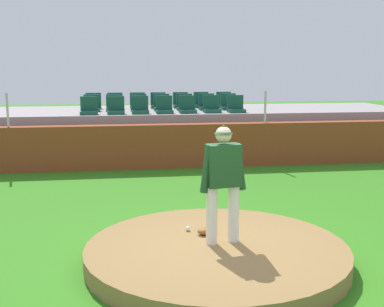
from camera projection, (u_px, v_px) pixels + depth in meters
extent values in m
plane|color=#317B19|center=(216.00, 262.00, 7.18)|extent=(60.00, 60.00, 0.00)
cylinder|color=olive|center=(216.00, 254.00, 7.16)|extent=(3.71, 3.71, 0.25)
cylinder|color=silver|center=(212.00, 216.00, 7.13)|extent=(0.16, 0.16, 0.83)
cylinder|color=silver|center=(234.00, 213.00, 7.23)|extent=(0.16, 0.16, 0.83)
cube|color=#1E4723|center=(223.00, 165.00, 7.06)|extent=(0.50, 0.32, 0.60)
cylinder|color=#1E4723|center=(207.00, 169.00, 6.99)|extent=(0.21, 0.14, 0.68)
cylinder|color=#1E4723|center=(239.00, 167.00, 7.14)|extent=(0.22, 0.14, 0.68)
sphere|color=beige|center=(224.00, 135.00, 6.98)|extent=(0.23, 0.23, 0.23)
cone|color=#1E4723|center=(224.00, 129.00, 6.97)|extent=(0.30, 0.30, 0.13)
sphere|color=white|center=(188.00, 228.00, 7.75)|extent=(0.07, 0.07, 0.07)
ellipsoid|color=brown|center=(207.00, 231.00, 7.58)|extent=(0.34, 0.26, 0.11)
cube|color=brown|center=(168.00, 146.00, 13.69)|extent=(17.20, 0.40, 1.18)
cylinder|color=silver|center=(7.00, 110.00, 12.92)|extent=(0.06, 0.06, 0.87)
cylinder|color=silver|center=(265.00, 107.00, 13.89)|extent=(0.06, 0.06, 0.87)
cube|color=gray|center=(161.00, 131.00, 15.92)|extent=(15.34, 3.51, 1.38)
cube|color=#164A3B|center=(89.00, 113.00, 14.19)|extent=(0.48, 0.44, 0.10)
cube|color=#164A3B|center=(89.00, 103.00, 14.32)|extent=(0.48, 0.08, 0.40)
cube|color=#164A3B|center=(116.00, 112.00, 14.30)|extent=(0.48, 0.44, 0.10)
cube|color=#164A3B|center=(116.00, 103.00, 14.43)|extent=(0.48, 0.08, 0.40)
cube|color=#164A3B|center=(140.00, 112.00, 14.42)|extent=(0.48, 0.44, 0.10)
cube|color=#164A3B|center=(140.00, 103.00, 14.55)|extent=(0.48, 0.08, 0.40)
cube|color=#164A3B|center=(165.00, 112.00, 14.52)|extent=(0.48, 0.44, 0.10)
cube|color=#164A3B|center=(164.00, 102.00, 14.65)|extent=(0.48, 0.08, 0.40)
cube|color=#164A3B|center=(188.00, 111.00, 14.63)|extent=(0.48, 0.44, 0.10)
cube|color=#164A3B|center=(187.00, 102.00, 14.76)|extent=(0.48, 0.08, 0.40)
cube|color=#164A3B|center=(212.00, 111.00, 14.74)|extent=(0.48, 0.44, 0.10)
cube|color=#164A3B|center=(211.00, 102.00, 14.88)|extent=(0.48, 0.08, 0.40)
cube|color=#164A3B|center=(236.00, 111.00, 14.80)|extent=(0.48, 0.44, 0.10)
cube|color=#164A3B|center=(235.00, 102.00, 14.93)|extent=(0.48, 0.08, 0.40)
cube|color=#164A3B|center=(92.00, 110.00, 15.12)|extent=(0.48, 0.44, 0.10)
cube|color=#164A3B|center=(92.00, 101.00, 15.25)|extent=(0.48, 0.08, 0.40)
cube|color=#164A3B|center=(114.00, 110.00, 15.17)|extent=(0.48, 0.44, 0.10)
cube|color=#164A3B|center=(114.00, 101.00, 15.30)|extent=(0.48, 0.08, 0.40)
cube|color=#164A3B|center=(139.00, 109.00, 15.31)|extent=(0.48, 0.44, 0.10)
cube|color=#164A3B|center=(138.00, 101.00, 15.44)|extent=(0.48, 0.08, 0.40)
cube|color=#164A3B|center=(162.00, 109.00, 15.42)|extent=(0.48, 0.44, 0.10)
cube|color=#164A3B|center=(161.00, 100.00, 15.55)|extent=(0.48, 0.08, 0.40)
cube|color=#164A3B|center=(185.00, 109.00, 15.47)|extent=(0.48, 0.44, 0.10)
cube|color=#164A3B|center=(184.00, 100.00, 15.61)|extent=(0.48, 0.08, 0.40)
cube|color=#164A3B|center=(207.00, 108.00, 15.58)|extent=(0.48, 0.44, 0.10)
cube|color=#164A3B|center=(206.00, 100.00, 15.71)|extent=(0.48, 0.08, 0.40)
cube|color=#164A3B|center=(229.00, 108.00, 15.70)|extent=(0.48, 0.44, 0.10)
cube|color=#164A3B|center=(228.00, 100.00, 15.83)|extent=(0.48, 0.08, 0.40)
cube|color=#164A3B|center=(93.00, 107.00, 15.98)|extent=(0.48, 0.44, 0.10)
cube|color=#164A3B|center=(93.00, 99.00, 16.11)|extent=(0.48, 0.08, 0.40)
cube|color=#164A3B|center=(115.00, 107.00, 16.05)|extent=(0.48, 0.44, 0.10)
cube|color=#164A3B|center=(115.00, 99.00, 16.18)|extent=(0.48, 0.08, 0.40)
cube|color=#164A3B|center=(138.00, 107.00, 16.17)|extent=(0.48, 0.44, 0.10)
cube|color=#164A3B|center=(137.00, 99.00, 16.30)|extent=(0.48, 0.08, 0.40)
cube|color=#164A3B|center=(159.00, 107.00, 16.25)|extent=(0.48, 0.44, 0.10)
cube|color=#164A3B|center=(158.00, 98.00, 16.38)|extent=(0.48, 0.08, 0.40)
cube|color=#164A3B|center=(181.00, 106.00, 16.34)|extent=(0.48, 0.44, 0.10)
cube|color=#164A3B|center=(180.00, 98.00, 16.48)|extent=(0.48, 0.08, 0.40)
cube|color=#164A3B|center=(202.00, 106.00, 16.46)|extent=(0.48, 0.44, 0.10)
cube|color=#164A3B|center=(201.00, 98.00, 16.60)|extent=(0.48, 0.08, 0.40)
cube|color=#164A3B|center=(224.00, 106.00, 16.56)|extent=(0.48, 0.44, 0.10)
cube|color=#164A3B|center=(223.00, 98.00, 16.69)|extent=(0.48, 0.08, 0.40)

